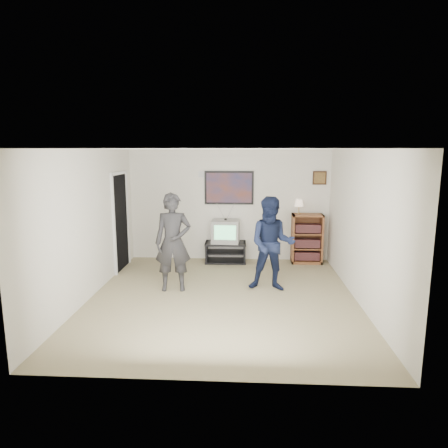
# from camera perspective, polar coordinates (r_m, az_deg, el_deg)

# --- Properties ---
(room_shell) EXTENTS (4.51, 5.00, 2.51)m
(room_shell) POSITION_cam_1_polar(r_m,az_deg,el_deg) (6.92, -0.05, 0.26)
(room_shell) COLOR #716547
(room_shell) RESTS_ON ground
(media_stand) EXTENTS (0.92, 0.53, 0.45)m
(media_stand) POSITION_cam_1_polar(r_m,az_deg,el_deg) (8.98, 0.23, -4.03)
(media_stand) COLOR black
(media_stand) RESTS_ON room_shell
(crt_television) EXTENTS (0.62, 0.53, 0.51)m
(crt_television) POSITION_cam_1_polar(r_m,az_deg,el_deg) (8.87, 0.23, -1.03)
(crt_television) COLOR #979792
(crt_television) RESTS_ON media_stand
(bookshelf) EXTENTS (0.67, 0.38, 1.10)m
(bookshelf) POSITION_cam_1_polar(r_m,az_deg,el_deg) (9.05, 11.75, -2.05)
(bookshelf) COLOR brown
(bookshelf) RESTS_ON room_shell
(table_lamp) EXTENTS (0.20, 0.20, 0.32)m
(table_lamp) POSITION_cam_1_polar(r_m,az_deg,el_deg) (8.93, 10.65, 2.46)
(table_lamp) COLOR beige
(table_lamp) RESTS_ON bookshelf
(person_tall) EXTENTS (0.69, 0.49, 1.75)m
(person_tall) POSITION_cam_1_polar(r_m,az_deg,el_deg) (7.12, -7.28, -2.61)
(person_tall) COLOR #28282A
(person_tall) RESTS_ON room_shell
(person_short) EXTENTS (0.88, 0.71, 1.69)m
(person_short) POSITION_cam_1_polar(r_m,az_deg,el_deg) (7.12, 6.85, -2.87)
(person_short) COLOR #141C38
(person_short) RESTS_ON room_shell
(controller_left) EXTENTS (0.06, 0.12, 0.03)m
(controller_left) POSITION_cam_1_polar(r_m,az_deg,el_deg) (7.22, -7.14, 0.50)
(controller_left) COLOR white
(controller_left) RESTS_ON person_tall
(controller_right) EXTENTS (0.05, 0.12, 0.04)m
(controller_right) POSITION_cam_1_polar(r_m,az_deg,el_deg) (7.28, 6.83, -1.13)
(controller_right) COLOR white
(controller_right) RESTS_ON person_short
(poster) EXTENTS (1.10, 0.03, 0.75)m
(poster) POSITION_cam_1_polar(r_m,az_deg,el_deg) (8.97, 0.73, 5.19)
(poster) COLOR black
(poster) RESTS_ON room_shell
(air_vent) EXTENTS (0.28, 0.02, 0.14)m
(air_vent) POSITION_cam_1_polar(r_m,az_deg,el_deg) (9.00, -2.80, 7.11)
(air_vent) COLOR white
(air_vent) RESTS_ON room_shell
(small_picture) EXTENTS (0.30, 0.03, 0.30)m
(small_picture) POSITION_cam_1_polar(r_m,az_deg,el_deg) (9.10, 13.50, 6.43)
(small_picture) COLOR black
(small_picture) RESTS_ON room_shell
(doorway) EXTENTS (0.03, 0.85, 2.00)m
(doorway) POSITION_cam_1_polar(r_m,az_deg,el_deg) (8.60, -14.60, 0.24)
(doorway) COLOR black
(doorway) RESTS_ON room_shell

